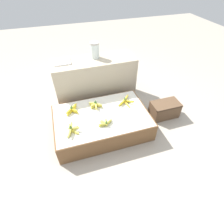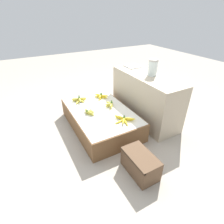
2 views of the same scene
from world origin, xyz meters
name	(u,v)px [view 2 (image 2 of 2)]	position (x,y,z in m)	size (l,w,h in m)	color
ground_plane	(101,126)	(0.00, 0.00, 0.00)	(10.00, 10.00, 0.00)	#A89E8E
display_platform	(101,119)	(0.00, 0.00, 0.14)	(1.21, 0.77, 0.27)	brown
back_vendor_table	(145,97)	(0.09, 0.70, 0.34)	(1.19, 0.42, 0.69)	tan
wooden_crate	(140,164)	(0.94, -0.01, 0.12)	(0.40, 0.23, 0.24)	brown
banana_bunch_front_left	(79,100)	(-0.39, -0.16, 0.30)	(0.17, 0.24, 0.11)	#DBCC4C
banana_bunch_front_midleft	(89,112)	(0.01, -0.17, 0.30)	(0.20, 0.13, 0.09)	gold
banana_bunch_middle_left	(101,96)	(-0.34, 0.17, 0.31)	(0.18, 0.18, 0.11)	yellow
banana_bunch_middle_midleft	(110,104)	(-0.04, 0.18, 0.31)	(0.18, 0.16, 0.11)	#DBCC4C
banana_bunch_middle_midright	(124,119)	(0.38, 0.14, 0.30)	(0.26, 0.26, 0.09)	yellow
glass_jar	(153,67)	(0.13, 0.75, 0.80)	(0.13, 0.13, 0.22)	silver
foam_tray_white	(132,66)	(-0.34, 0.74, 0.70)	(0.22, 0.20, 0.02)	white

